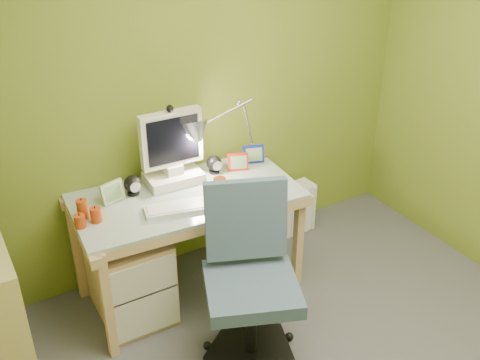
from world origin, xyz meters
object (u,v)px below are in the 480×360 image
radiator (290,210)px  desk (189,244)px  monitor (171,142)px  desk_lamp (237,118)px  task_chair (252,286)px

radiator → desk: bearing=-169.8°
desk → monitor: size_ratio=2.45×
desk → desk_lamp: 0.84m
desk → desk_lamp: desk_lamp is taller
monitor → desk_lamp: size_ratio=0.82×
monitor → task_chair: 0.99m
desk → radiator: 0.97m
task_chair → radiator: (0.89, 0.91, -0.30)m
desk → desk_lamp: bearing=25.6°
desk_lamp → task_chair: size_ratio=0.67×
monitor → desk_lamp: 0.45m
desk_lamp → radiator: bearing=10.0°
desk → task_chair: bearing=-83.0°
monitor → task_chair: monitor is taller
desk → radiator: desk is taller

